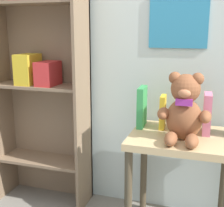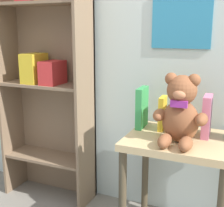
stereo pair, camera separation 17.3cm
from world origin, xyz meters
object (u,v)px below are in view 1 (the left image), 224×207
object	(u,v)px
teddy_bear	(184,110)
book_standing_pink	(207,114)
book_standing_green	(142,107)
bookshelf_side	(42,72)
book_standing_orange	(185,111)
book_standing_yellow	(163,112)
display_table	(181,154)

from	to	relation	value
teddy_bear	book_standing_pink	bearing A→B (deg)	53.75
teddy_bear	book_standing_green	bearing A→B (deg)	146.02
bookshelf_side	book_standing_green	bearing A→B (deg)	-5.49
bookshelf_side	book_standing_orange	bearing A→B (deg)	-4.08
book_standing_yellow	book_standing_orange	size ratio (longest dim) A/B	0.85
book_standing_pink	teddy_bear	bearing A→B (deg)	-128.20
book_standing_green	book_standing_pink	bearing A→B (deg)	-5.11
book_standing_green	book_standing_orange	world-z (taller)	book_standing_green
teddy_bear	bookshelf_side	bearing A→B (deg)	165.84
bookshelf_side	book_standing_green	world-z (taller)	bookshelf_side
book_standing_yellow	teddy_bear	bearing A→B (deg)	-54.70
display_table	book_standing_pink	size ratio (longest dim) A/B	2.73
book_standing_yellow	display_table	bearing A→B (deg)	-41.13
bookshelf_side	book_standing_green	distance (m)	0.68
bookshelf_side	book_standing_green	xyz separation A→B (m)	(0.65, -0.06, -0.16)
display_table	book_standing_pink	xyz separation A→B (m)	(0.12, 0.07, 0.21)
bookshelf_side	display_table	bearing A→B (deg)	-9.99
book_standing_orange	bookshelf_side	bearing A→B (deg)	176.52
bookshelf_side	teddy_bear	world-z (taller)	bookshelf_side
bookshelf_side	book_standing_orange	xyz separation A→B (m)	(0.89, -0.06, -0.17)
book_standing_green	book_standing_pink	xyz separation A→B (m)	(0.35, -0.02, -0.01)
book_standing_orange	book_standing_pink	bearing A→B (deg)	-8.61
bookshelf_side	display_table	xyz separation A→B (m)	(0.89, -0.16, -0.38)
teddy_bear	book_standing_orange	world-z (taller)	teddy_bear
bookshelf_side	book_standing_green	size ratio (longest dim) A/B	6.87
display_table	teddy_bear	world-z (taller)	teddy_bear
book_standing_orange	book_standing_pink	xyz separation A→B (m)	(0.12, -0.02, -0.00)
bookshelf_side	book_standing_pink	world-z (taller)	bookshelf_side
book_standing_yellow	book_standing_orange	bearing A→B (deg)	-2.34
bookshelf_side	teddy_bear	xyz separation A→B (m)	(0.90, -0.23, -0.12)
book_standing_pink	display_table	bearing A→B (deg)	-149.35
teddy_bear	book_standing_pink	distance (m)	0.18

